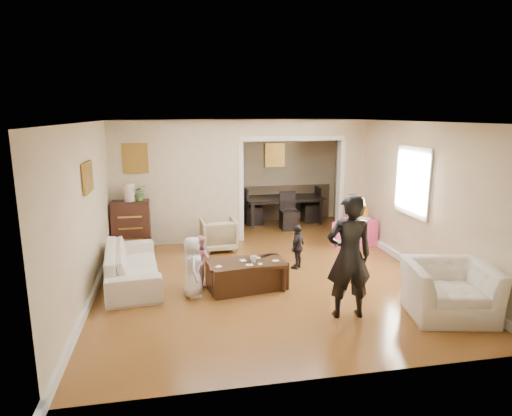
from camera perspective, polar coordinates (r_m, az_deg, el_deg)
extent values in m
plane|color=#946126|center=(8.02, 0.27, -7.65)|extent=(7.00, 7.00, 0.00)
cube|color=beige|center=(9.31, -10.21, 3.22)|extent=(2.75, 0.18, 2.60)
cube|color=beige|center=(10.10, 12.23, 3.83)|extent=(0.55, 0.18, 2.60)
cube|color=beige|center=(9.55, 4.79, 10.38)|extent=(2.22, 0.18, 0.35)
cube|color=white|center=(8.23, 19.87, 3.28)|extent=(0.03, 0.95, 1.10)
cube|color=brown|center=(9.18, -15.52, 6.30)|extent=(0.45, 0.03, 0.55)
cube|color=brown|center=(6.98, -21.16, 3.78)|extent=(0.03, 0.55, 0.40)
cube|color=brown|center=(11.18, 2.48, 6.95)|extent=(0.45, 0.03, 0.55)
imported|color=silver|center=(7.49, -15.90, -7.14)|extent=(1.03, 2.15, 0.61)
imported|color=tan|center=(8.92, -4.92, -3.46)|extent=(0.73, 0.75, 0.64)
imported|color=silver|center=(6.62, 23.91, -9.77)|extent=(1.30, 1.19, 0.73)
cube|color=black|center=(9.17, -15.98, -2.25)|extent=(0.74, 0.42, 1.02)
cylinder|color=beige|center=(9.03, -16.24, 2.00)|extent=(0.22, 0.22, 0.36)
imported|color=#41682E|center=(9.01, -14.97, 1.94)|extent=(0.29, 0.25, 0.33)
cube|color=#361F11|center=(6.99, -1.22, -8.75)|extent=(1.28, 0.80, 0.45)
imported|color=silver|center=(6.87, -0.33, -6.70)|extent=(0.12, 0.12, 0.10)
cube|color=#E93D7D|center=(9.53, 13.31, -3.03)|extent=(0.62, 0.62, 0.55)
cube|color=yellow|center=(9.57, 13.85, -0.39)|extent=(0.21, 0.09, 0.30)
cylinder|color=teal|center=(9.37, 12.96, -1.29)|extent=(0.08, 0.08, 0.08)
cube|color=red|center=(9.52, 12.44, -1.15)|extent=(0.10, 0.09, 0.05)
imported|color=silver|center=(9.37, 13.97, -1.43)|extent=(0.23, 0.23, 0.05)
imported|color=black|center=(11.09, 3.49, -0.23)|extent=(1.97, 1.15, 0.68)
imported|color=black|center=(6.00, 12.09, -6.22)|extent=(0.65, 0.45, 1.71)
imported|color=white|center=(6.68, -8.28, -7.65)|extent=(0.30, 0.46, 0.94)
imported|color=pink|center=(7.13, -7.22, -6.80)|extent=(0.47, 0.50, 0.83)
imported|color=black|center=(7.85, 5.47, -5.09)|extent=(0.45, 0.48, 0.80)
cube|color=white|center=(6.95, 2.59, -6.89)|extent=(0.11, 0.10, 0.00)
cube|color=white|center=(6.76, -0.86, -7.45)|extent=(0.12, 0.11, 0.00)
cube|color=white|center=(6.80, 0.58, -7.32)|extent=(0.06, 0.08, 0.00)
cube|color=white|center=(7.07, 0.21, -6.53)|extent=(0.09, 0.07, 0.00)
cube|color=white|center=(6.96, -1.70, -6.86)|extent=(0.11, 0.12, 0.00)
cube|color=white|center=(6.71, -4.91, -7.63)|extent=(0.13, 0.13, 0.00)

